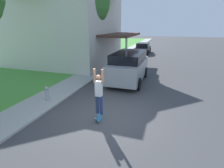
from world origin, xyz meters
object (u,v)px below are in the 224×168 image
(skateboard, at_px, (99,117))
(fire_hydrant, at_px, (47,94))
(lawn_tree_far, at_px, (82,2))
(skateboarder, at_px, (99,92))
(suv_parked, at_px, (129,66))
(car_down_street, at_px, (143,48))

(skateboard, height_order, fire_hydrant, fire_hydrant)
(lawn_tree_far, xyz_separation_m, skateboard, (4.72, -8.24, -5.42))
(fire_hydrant, bearing_deg, skateboarder, -15.10)
(lawn_tree_far, distance_m, skateboarder, 10.48)
(skateboarder, relative_size, skateboard, 2.34)
(skateboard, bearing_deg, suv_parked, 90.22)
(skateboarder, relative_size, fire_hydrant, 2.59)
(suv_parked, distance_m, skateboard, 5.47)
(lawn_tree_far, bearing_deg, skateboarder, -60.15)
(lawn_tree_far, distance_m, car_down_street, 11.92)
(lawn_tree_far, height_order, car_down_street, lawn_tree_far)
(lawn_tree_far, relative_size, car_down_street, 1.90)
(lawn_tree_far, height_order, skateboard, lawn_tree_far)
(skateboard, bearing_deg, fire_hydrant, 165.93)
(skateboard, bearing_deg, skateboarder, -59.00)
(suv_parked, height_order, skateboard, suv_parked)
(skateboarder, xyz_separation_m, skateboard, (-0.04, 0.07, -1.17))
(suv_parked, bearing_deg, skateboarder, -89.33)
(skateboard, bearing_deg, car_down_street, 93.14)
(skateboarder, bearing_deg, lawn_tree_far, 119.85)
(car_down_street, distance_m, fire_hydrant, 17.83)
(skateboarder, bearing_deg, fire_hydrant, 164.90)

